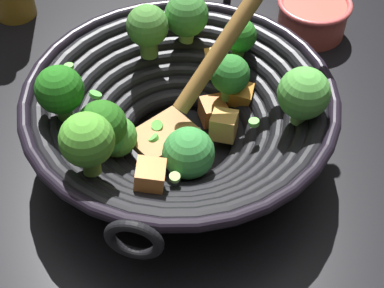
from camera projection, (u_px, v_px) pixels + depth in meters
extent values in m
plane|color=black|center=(181.00, 150.00, 0.67)|extent=(4.00, 4.00, 0.00)
cylinder|color=black|center=(181.00, 147.00, 0.66)|extent=(0.12, 0.12, 0.01)
torus|color=black|center=(181.00, 139.00, 0.65)|extent=(0.16, 0.16, 0.02)
torus|color=black|center=(181.00, 133.00, 0.65)|extent=(0.19, 0.19, 0.02)
torus|color=black|center=(180.00, 127.00, 0.64)|extent=(0.22, 0.22, 0.02)
torus|color=black|center=(180.00, 121.00, 0.63)|extent=(0.24, 0.24, 0.02)
torus|color=black|center=(180.00, 115.00, 0.62)|extent=(0.27, 0.27, 0.02)
torus|color=black|center=(180.00, 109.00, 0.62)|extent=(0.30, 0.30, 0.02)
torus|color=black|center=(180.00, 102.00, 0.61)|extent=(0.33, 0.33, 0.02)
torus|color=black|center=(180.00, 96.00, 0.60)|extent=(0.34, 0.34, 0.01)
torus|color=black|center=(134.00, 240.00, 0.48)|extent=(0.05, 0.02, 0.05)
cylinder|color=#78A541|center=(111.00, 152.00, 0.61)|extent=(0.02, 0.02, 0.02)
sphere|color=#328B38|center=(109.00, 138.00, 0.59)|extent=(0.04, 0.04, 0.04)
cylinder|color=#86AD5A|center=(187.00, 35.00, 0.69)|extent=(0.02, 0.03, 0.02)
sphere|color=#387A31|center=(187.00, 15.00, 0.67)|extent=(0.05, 0.05, 0.05)
cylinder|color=#78AC4E|center=(118.00, 151.00, 0.62)|extent=(0.02, 0.01, 0.01)
sphere|color=#469535|center=(116.00, 136.00, 0.60)|extent=(0.05, 0.05, 0.05)
cylinder|color=#67A853|center=(229.00, 92.00, 0.66)|extent=(0.03, 0.03, 0.02)
sphere|color=#2D7D2E|center=(230.00, 74.00, 0.64)|extent=(0.05, 0.05, 0.05)
cylinder|color=#7DB65C|center=(299.00, 115.00, 0.59)|extent=(0.02, 0.02, 0.02)
sphere|color=#51A641|center=(304.00, 93.00, 0.57)|extent=(0.05, 0.05, 0.05)
cylinder|color=#5D924D|center=(189.00, 171.00, 0.62)|extent=(0.03, 0.03, 0.02)
sphere|color=#368C3D|center=(189.00, 153.00, 0.59)|extent=(0.06, 0.06, 0.06)
cylinder|color=#77C245|center=(238.00, 51.00, 0.67)|extent=(0.02, 0.02, 0.01)
sphere|color=#277821|center=(240.00, 36.00, 0.66)|extent=(0.04, 0.04, 0.04)
cylinder|color=#71AB42|center=(92.00, 163.00, 0.54)|extent=(0.03, 0.03, 0.03)
sphere|color=#52A932|center=(87.00, 140.00, 0.51)|extent=(0.05, 0.05, 0.05)
cylinder|color=#689044|center=(149.00, 47.00, 0.68)|extent=(0.03, 0.03, 0.02)
sphere|color=#488737|center=(147.00, 26.00, 0.65)|extent=(0.05, 0.05, 0.05)
cylinder|color=#76AB3D|center=(105.00, 143.00, 0.60)|extent=(0.03, 0.03, 0.01)
sphere|color=#246318|center=(102.00, 125.00, 0.58)|extent=(0.05, 0.05, 0.05)
cylinder|color=#75C14E|center=(65.00, 111.00, 0.59)|extent=(0.03, 0.03, 0.02)
sphere|color=#1F6A18|center=(59.00, 90.00, 0.57)|extent=(0.05, 0.05, 0.05)
cube|color=orange|center=(241.00, 95.00, 0.66)|extent=(0.03, 0.03, 0.03)
cube|color=#CD7734|center=(150.00, 177.00, 0.55)|extent=(0.04, 0.04, 0.03)
cube|color=gold|center=(224.00, 125.00, 0.64)|extent=(0.04, 0.04, 0.03)
cube|color=orange|center=(217.00, 62.00, 0.68)|extent=(0.04, 0.04, 0.03)
cube|color=orange|center=(213.00, 111.00, 0.67)|extent=(0.04, 0.04, 0.03)
cylinder|color=#56B247|center=(95.00, 95.00, 0.62)|extent=(0.02, 0.02, 0.01)
cylinder|color=#99D166|center=(145.00, 47.00, 0.68)|extent=(0.01, 0.01, 0.01)
cylinder|color=#56B247|center=(153.00, 139.00, 0.62)|extent=(0.02, 0.01, 0.01)
cylinder|color=#6BC651|center=(196.00, 168.00, 0.59)|extent=(0.02, 0.02, 0.01)
cylinder|color=#99D166|center=(175.00, 177.00, 0.57)|extent=(0.02, 0.02, 0.01)
cylinder|color=#6BC651|center=(69.00, 66.00, 0.62)|extent=(0.02, 0.02, 0.01)
cylinder|color=#6BC651|center=(157.00, 126.00, 0.62)|extent=(0.01, 0.02, 0.01)
cylinder|color=#6BC651|center=(254.00, 123.00, 0.60)|extent=(0.01, 0.01, 0.01)
cube|color=#9E6B38|center=(163.00, 135.00, 0.62)|extent=(0.07, 0.08, 0.01)
cylinder|color=#D15647|center=(312.00, 18.00, 0.80)|extent=(0.10, 0.10, 0.05)
torus|color=#D15250|center=(315.00, 3.00, 0.78)|extent=(0.10, 0.10, 0.01)
cylinder|color=#99D166|center=(299.00, 20.00, 0.79)|extent=(0.01, 0.01, 0.01)
cylinder|color=#99D166|center=(302.00, 23.00, 0.79)|extent=(0.02, 0.02, 0.01)
cylinder|color=#6BC651|center=(303.00, 9.00, 0.81)|extent=(0.01, 0.01, 0.01)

